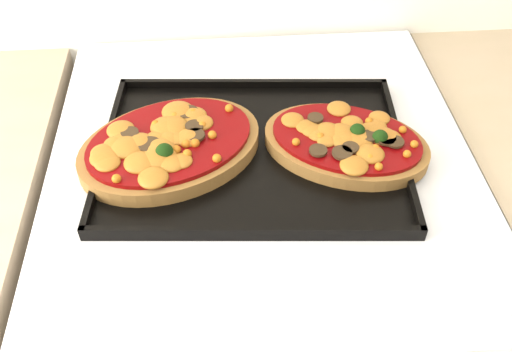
{
  "coord_description": "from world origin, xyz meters",
  "views": [
    {
      "loc": [
        -0.04,
        1.1,
        1.45
      ],
      "look_at": [
        0.0,
        1.63,
        0.92
      ],
      "focal_mm": 40.0,
      "sensor_mm": 36.0,
      "label": 1
    }
  ],
  "objects_px": {
    "baking_tray": "(253,150)",
    "pizza_right": "(346,141)",
    "pizza_left": "(170,144)",
    "stove": "(260,318)"
  },
  "relations": [
    {
      "from": "pizza_left",
      "to": "pizza_right",
      "type": "height_order",
      "value": "pizza_left"
    },
    {
      "from": "stove",
      "to": "pizza_left",
      "type": "height_order",
      "value": "pizza_left"
    },
    {
      "from": "pizza_left",
      "to": "pizza_right",
      "type": "relative_size",
      "value": 1.12
    },
    {
      "from": "stove",
      "to": "pizza_right",
      "type": "relative_size",
      "value": 4.02
    },
    {
      "from": "baking_tray",
      "to": "pizza_left",
      "type": "relative_size",
      "value": 1.63
    },
    {
      "from": "baking_tray",
      "to": "pizza_right",
      "type": "bearing_deg",
      "value": 0.3
    },
    {
      "from": "baking_tray",
      "to": "pizza_right",
      "type": "distance_m",
      "value": 0.13
    },
    {
      "from": "pizza_left",
      "to": "pizza_right",
      "type": "bearing_deg",
      "value": -2.66
    },
    {
      "from": "baking_tray",
      "to": "pizza_right",
      "type": "relative_size",
      "value": 1.82
    },
    {
      "from": "stove",
      "to": "baking_tray",
      "type": "xyz_separation_m",
      "value": [
        -0.01,
        -0.02,
        0.47
      ]
    }
  ]
}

